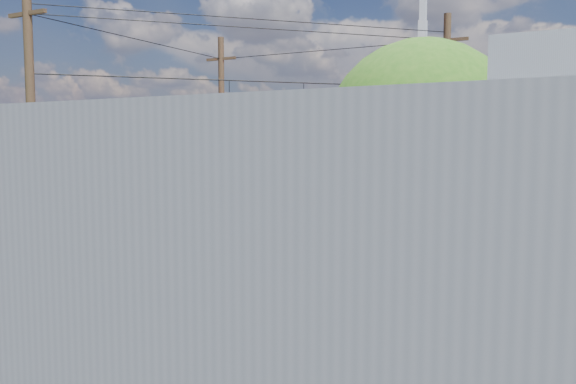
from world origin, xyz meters
The scene contains 12 objects.
ground centered at (0.00, 0.00, 0.00)m, with size 120.00×120.00×0.00m, color black.
sidewalk_nw centered at (-10.88, 10.88, 0.07)m, with size 14.12×14.12×0.14m.
road_markings centered at (0.00, -1.47, 0.01)m, with size 32.00×32.00×0.01m.
building_nw centered at (-12.00, 12.46, 2.22)m, with size 10.80×10.20×4.30m.
radio_tower centered at (0.50, 20.00, 5.64)m, with size 0.80×0.80×17.00m.
tree_ne_front centered at (7.21, 6.76, 4.77)m, with size 4.21×4.14×6.66m.
tree_se centered at (7.01, -7.24, 4.04)m, with size 3.67×3.54×5.62m.
palm_nw_front centered at (-7.50, 7.50, 5.04)m, with size 3.01×3.08×5.59m.
palm_nw_back centered at (-9.50, 9.00, 4.67)m, with size 3.01×3.08×5.19m.
utility_poles centered at (-1.58, 1.60, 4.67)m, with size 12.00×10.68×9.00m.
vending_boxes centered at (6.50, 6.20, 0.69)m, with size 1.90×0.50×1.10m.
delivery_truck centered at (-0.07, 2.07, 1.70)m, with size 2.92×7.88×3.35m.
Camera 1 is at (9.90, -17.01, 4.08)m, focal length 35.00 mm.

